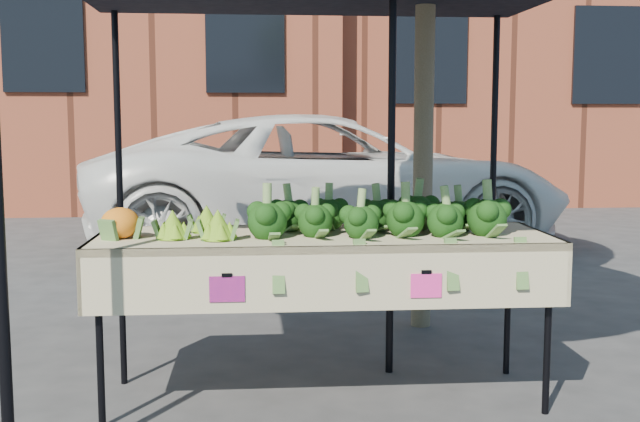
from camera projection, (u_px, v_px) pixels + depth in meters
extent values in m
plane|color=#2E2E31|center=(336.00, 389.00, 4.38)|extent=(90.00, 90.00, 0.00)
cube|color=beige|center=(323.00, 317.00, 4.20)|extent=(2.41, 0.83, 0.90)
cube|color=#F22D8C|center=(228.00, 289.00, 3.73)|extent=(0.17, 0.01, 0.12)
cube|color=#F92F9A|center=(427.00, 285.00, 3.82)|extent=(0.17, 0.01, 0.12)
ellipsoid|color=black|center=(374.00, 209.00, 4.18)|extent=(1.37, 0.57, 0.25)
ellipsoid|color=#92B428|center=(197.00, 218.00, 4.06)|extent=(0.43, 0.47, 0.20)
ellipsoid|color=orange|center=(120.00, 221.00, 3.99)|extent=(0.20, 0.20, 0.18)
imported|color=white|center=(329.00, 5.00, 8.97)|extent=(1.81, 2.73, 5.61)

